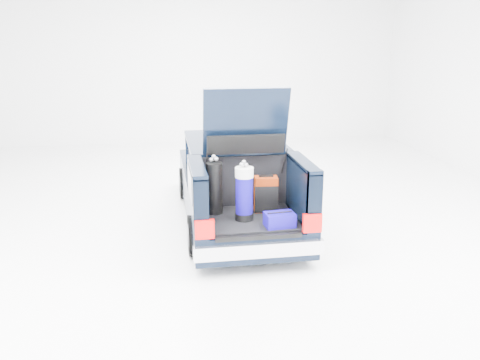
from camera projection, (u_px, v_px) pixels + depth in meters
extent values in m
plane|color=white|center=(236.00, 220.00, 9.08)|extent=(14.00, 14.00, 0.00)
cube|color=black|center=(230.00, 183.00, 9.56)|extent=(1.75, 3.00, 0.70)
cube|color=black|center=(220.00, 168.00, 11.08)|extent=(1.70, 0.30, 0.50)
cube|color=silver|center=(220.00, 169.00, 11.23)|extent=(1.72, 0.10, 0.22)
cube|color=black|center=(234.00, 158.00, 8.91)|extent=(1.55, 1.95, 0.54)
cube|color=black|center=(234.00, 141.00, 8.83)|extent=(1.62, 2.05, 0.06)
cube|color=black|center=(251.00, 233.00, 7.56)|extent=(1.75, 1.30, 0.40)
cube|color=black|center=(250.00, 219.00, 7.52)|extent=(1.32, 1.18, 0.05)
cube|color=black|center=(198.00, 196.00, 7.27)|extent=(0.20, 1.30, 0.85)
cube|color=black|center=(302.00, 191.00, 7.50)|extent=(0.20, 1.30, 0.85)
cube|color=black|center=(197.00, 167.00, 7.15)|extent=(0.20, 1.30, 0.06)
cube|color=black|center=(303.00, 163.00, 7.38)|extent=(0.20, 1.30, 0.06)
cube|color=black|center=(244.00, 182.00, 7.98)|extent=(1.36, 0.08, 0.84)
cube|color=silver|center=(259.00, 250.00, 6.91)|extent=(1.80, 0.12, 0.20)
cube|color=#B00807|center=(205.00, 229.00, 6.72)|extent=(0.26, 0.07, 0.26)
cube|color=#B00807|center=(312.00, 223.00, 6.95)|extent=(0.26, 0.07, 0.26)
cube|color=black|center=(259.00, 237.00, 6.89)|extent=(1.20, 0.06, 0.06)
cube|color=black|center=(246.00, 121.00, 7.54)|extent=(1.28, 0.33, 1.03)
cube|color=black|center=(245.00, 112.00, 7.54)|extent=(0.95, 0.17, 0.54)
cylinder|color=black|center=(185.00, 183.00, 10.25)|extent=(0.20, 0.62, 0.62)
cylinder|color=slate|center=(185.00, 183.00, 10.25)|extent=(0.23, 0.36, 0.36)
cylinder|color=black|center=(264.00, 180.00, 10.49)|extent=(0.20, 0.62, 0.62)
cylinder|color=slate|center=(264.00, 180.00, 10.49)|extent=(0.23, 0.36, 0.36)
cylinder|color=black|center=(195.00, 235.00, 7.59)|extent=(0.20, 0.62, 0.62)
cylinder|color=slate|center=(195.00, 235.00, 7.59)|extent=(0.23, 0.36, 0.36)
cylinder|color=black|center=(301.00, 229.00, 7.84)|extent=(0.20, 0.62, 0.62)
cylinder|color=slate|center=(301.00, 229.00, 7.84)|extent=(0.23, 0.36, 0.36)
cube|color=#711D03|center=(266.00, 194.00, 7.71)|extent=(0.36, 0.25, 0.54)
cube|color=black|center=(266.00, 176.00, 7.63)|extent=(0.22, 0.07, 0.03)
cube|color=black|center=(267.00, 200.00, 7.62)|extent=(0.36, 0.05, 0.41)
cylinder|color=black|center=(215.00, 188.00, 7.58)|extent=(0.31, 0.33, 0.80)
cube|color=white|center=(214.00, 184.00, 7.67)|extent=(0.10, 0.05, 0.28)
sphere|color=#99999E|center=(211.00, 160.00, 7.47)|extent=(0.07, 0.07, 0.07)
sphere|color=#99999E|center=(216.00, 159.00, 7.43)|extent=(0.07, 0.07, 0.07)
cylinder|color=black|center=(244.00, 216.00, 7.41)|extent=(0.35, 0.35, 0.10)
cylinder|color=#0F057B|center=(244.00, 195.00, 7.32)|extent=(0.32, 0.32, 0.56)
cylinder|color=white|center=(244.00, 172.00, 7.23)|extent=(0.35, 0.35, 0.14)
sphere|color=#99999E|center=(246.00, 165.00, 7.22)|extent=(0.07, 0.07, 0.07)
sphere|color=#99999E|center=(244.00, 162.00, 7.22)|extent=(0.07, 0.07, 0.07)
cube|color=#0F057B|center=(280.00, 220.00, 7.14)|extent=(0.43, 0.31, 0.20)
cylinder|color=black|center=(280.00, 212.00, 7.11)|extent=(0.36, 0.05, 0.02)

